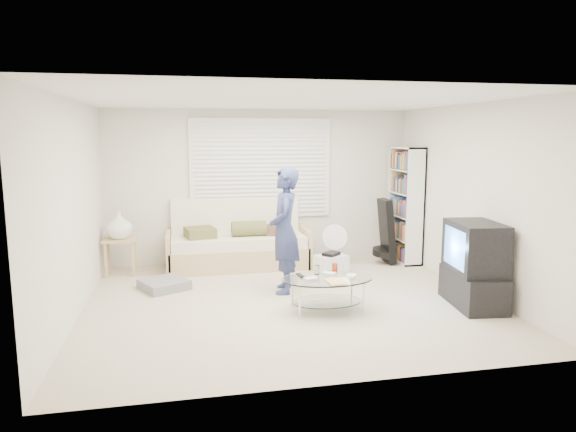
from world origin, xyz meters
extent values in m
plane|color=#BDAC93|center=(0.00, 0.00, 0.00)|extent=(5.00, 5.00, 0.00)
cube|color=silver|center=(0.00, 2.25, 1.25)|extent=(5.00, 0.02, 2.50)
cube|color=silver|center=(0.00, -2.25, 1.25)|extent=(5.00, 0.02, 2.50)
cube|color=silver|center=(-2.50, 0.00, 1.25)|extent=(0.02, 4.50, 2.50)
cube|color=silver|center=(2.50, 0.00, 1.25)|extent=(0.02, 4.50, 2.50)
cube|color=white|center=(0.00, 0.00, 2.50)|extent=(5.00, 4.50, 0.02)
cube|color=white|center=(0.00, 2.22, 1.55)|extent=(2.32, 0.06, 1.62)
cube|color=black|center=(0.00, 2.21, 1.55)|extent=(2.20, 0.01, 1.50)
cube|color=silver|center=(0.00, 2.18, 1.55)|extent=(2.16, 0.04, 1.50)
cube|color=silver|center=(0.00, 2.20, 1.55)|extent=(2.32, 0.08, 1.62)
cube|color=tan|center=(-0.43, 1.83, 0.17)|extent=(2.16, 0.86, 0.35)
cube|color=beige|center=(-0.43, 1.81, 0.43)|extent=(2.07, 0.80, 0.17)
cube|color=beige|center=(-0.43, 2.18, 0.76)|extent=(2.07, 0.24, 0.66)
cube|color=tan|center=(-1.51, 1.83, 0.30)|extent=(0.06, 0.86, 0.60)
cube|color=tan|center=(0.64, 1.83, 0.30)|extent=(0.06, 0.86, 0.60)
cube|color=#494D24|center=(-1.03, 1.78, 0.59)|extent=(0.51, 0.51, 0.15)
cylinder|color=#494D24|center=(-0.27, 1.75, 0.64)|extent=(0.54, 0.24, 0.24)
cube|color=#483424|center=(0.21, 1.81, 0.58)|extent=(0.45, 0.45, 0.13)
cube|color=slate|center=(-1.56, 0.86, 0.06)|extent=(0.76, 0.76, 0.13)
cube|color=tan|center=(-2.22, 1.76, 0.54)|extent=(0.49, 0.39, 0.04)
cube|color=tan|center=(-2.41, 1.62, 0.26)|extent=(0.04, 0.04, 0.53)
cube|color=tan|center=(-2.03, 1.62, 0.26)|extent=(0.04, 0.04, 0.53)
cube|color=tan|center=(-2.41, 1.91, 0.26)|extent=(0.04, 0.04, 0.53)
cube|color=tan|center=(-2.03, 1.91, 0.26)|extent=(0.04, 0.04, 0.53)
imported|color=white|center=(-2.22, 1.76, 0.76)|extent=(0.39, 0.39, 0.41)
cube|color=white|center=(2.33, 1.70, 0.95)|extent=(0.30, 0.80, 1.90)
cube|color=black|center=(1.97, 1.58, 0.55)|extent=(0.23, 0.38, 1.05)
cylinder|color=black|center=(1.93, 1.58, 0.20)|extent=(0.38, 0.39, 0.14)
cylinder|color=white|center=(1.09, 1.63, 0.02)|extent=(0.27, 0.27, 0.03)
cylinder|color=white|center=(1.09, 1.63, 0.19)|extent=(0.04, 0.04, 0.35)
cylinder|color=white|center=(1.09, 1.63, 0.48)|extent=(0.42, 0.20, 0.41)
cylinder|color=white|center=(1.09, 1.63, 0.48)|extent=(0.12, 0.08, 0.11)
cube|color=white|center=(0.92, 1.20, 0.14)|extent=(0.54, 0.45, 0.28)
cube|color=black|center=(0.92, 1.20, 0.30)|extent=(0.31, 0.31, 0.05)
cube|color=black|center=(2.20, -0.62, 0.21)|extent=(0.62, 1.01, 0.42)
cube|color=black|center=(2.20, -0.62, 0.73)|extent=(0.62, 0.86, 0.62)
cube|color=#61A4F1|center=(1.95, -0.59, 0.73)|extent=(0.09, 0.61, 0.47)
ellipsoid|color=silver|center=(0.38, -0.46, 0.40)|extent=(1.11, 0.71, 0.02)
ellipsoid|color=silver|center=(0.38, -0.46, 0.12)|extent=(0.85, 0.55, 0.01)
cylinder|color=silver|center=(-0.01, -0.68, 0.19)|extent=(0.03, 0.03, 0.38)
cylinder|color=silver|center=(0.75, -0.69, 0.19)|extent=(0.03, 0.03, 0.38)
cylinder|color=silver|center=(0.00, -0.24, 0.19)|extent=(0.03, 0.03, 0.38)
cylinder|color=silver|center=(0.76, -0.25, 0.19)|extent=(0.03, 0.03, 0.38)
cube|color=white|center=(0.15, -0.54, 0.43)|extent=(0.17, 0.13, 0.04)
cube|color=white|center=(0.43, -0.36, 0.43)|extent=(0.18, 0.16, 0.04)
cube|color=white|center=(0.66, -0.52, 0.43)|extent=(0.16, 0.18, 0.04)
cylinder|color=silver|center=(0.30, -0.28, 0.47)|extent=(0.06, 0.06, 0.11)
cylinder|color=#B53A14|center=(0.53, -0.26, 0.47)|extent=(0.07, 0.07, 0.12)
cube|color=black|center=(0.08, -0.34, 0.42)|extent=(0.07, 0.18, 0.02)
cube|color=white|center=(0.47, -0.64, 0.41)|extent=(0.28, 0.34, 0.01)
cube|color=#E2B262|center=(0.42, -0.66, 0.42)|extent=(0.22, 0.29, 0.01)
imported|color=navy|center=(0.03, 0.41, 0.84)|extent=(0.51, 0.67, 1.67)
camera|label=1|loc=(-1.27, -6.14, 2.07)|focal=32.00mm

